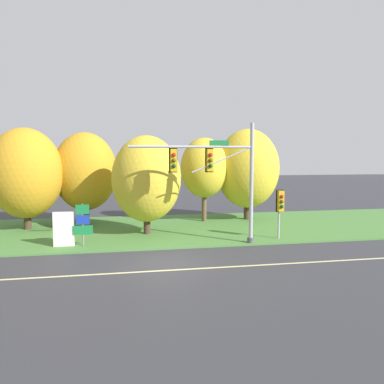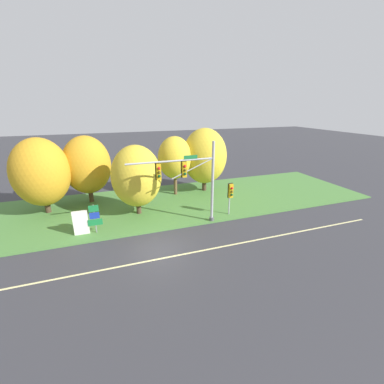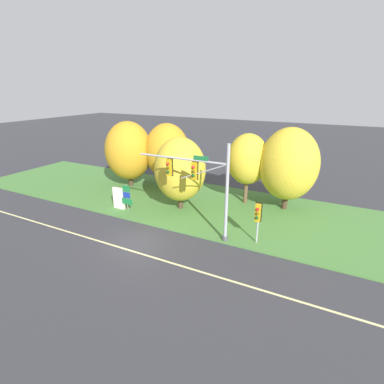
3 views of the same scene
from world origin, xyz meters
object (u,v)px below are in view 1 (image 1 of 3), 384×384
object	(u,v)px
tree_mid_verge	(204,168)
tree_tall_centre	(247,169)
info_kiosk	(64,229)
tree_nearest_road	(26,173)
tree_behind_signpost	(147,179)
traffic_signal_mast	(219,171)
pedestrian_signal_near_kerb	(280,204)
tree_left_of_mast	(85,172)
route_sign_post	(83,222)

from	to	relation	value
tree_mid_verge	tree_tall_centre	xyz separation A→B (m)	(3.51, 0.21, -0.08)
tree_mid_verge	info_kiosk	distance (m)	11.84
tree_nearest_road	tree_mid_verge	distance (m)	12.59
info_kiosk	tree_behind_signpost	bearing A→B (deg)	28.39
tree_nearest_road	tree_mid_verge	xyz separation A→B (m)	(12.55, 0.91, 0.27)
traffic_signal_mast	tree_tall_centre	size ratio (longest dim) A/B	1.00
pedestrian_signal_near_kerb	tree_nearest_road	bearing A→B (deg)	158.52
tree_nearest_road	tree_tall_centre	distance (m)	16.10
tree_mid_verge	tree_tall_centre	distance (m)	3.52
tree_tall_centre	tree_behind_signpost	bearing A→B (deg)	-152.93
tree_mid_verge	tree_left_of_mast	bearing A→B (deg)	175.78
tree_tall_centre	info_kiosk	xyz separation A→B (m)	(-12.89, -6.73, -3.05)
tree_behind_signpost	pedestrian_signal_near_kerb	bearing A→B (deg)	-21.91
traffic_signal_mast	tree_tall_centre	xyz separation A→B (m)	(4.40, 7.84, -0.12)
tree_mid_verge	info_kiosk	size ratio (longest dim) A/B	3.35
traffic_signal_mast	tree_nearest_road	xyz separation A→B (m)	(-11.66, 6.72, -0.31)
route_sign_post	tree_nearest_road	size ratio (longest dim) A/B	0.34
route_sign_post	tree_mid_verge	bearing A→B (deg)	38.60
tree_behind_signpost	info_kiosk	world-z (taller)	tree_behind_signpost
route_sign_post	tree_behind_signpost	size ratio (longest dim) A/B	0.37
traffic_signal_mast	tree_mid_verge	distance (m)	7.68
tree_nearest_road	tree_behind_signpost	size ratio (longest dim) A/B	1.10
pedestrian_signal_near_kerb	route_sign_post	size ratio (longest dim) A/B	1.26
tree_tall_centre	route_sign_post	bearing A→B (deg)	-149.91
traffic_signal_mast	tree_tall_centre	distance (m)	8.99
route_sign_post	tree_left_of_mast	bearing A→B (deg)	93.57
traffic_signal_mast	route_sign_post	xyz separation A→B (m)	(-7.45, 0.97, -2.78)
pedestrian_signal_near_kerb	tree_left_of_mast	size ratio (longest dim) A/B	0.44
tree_left_of_mast	tree_nearest_road	bearing A→B (deg)	-157.36
traffic_signal_mast	tree_left_of_mast	distance (m)	11.45
tree_left_of_mast	traffic_signal_mast	bearing A→B (deg)	-46.32
info_kiosk	route_sign_post	bearing A→B (deg)	-7.76
tree_mid_verge	tree_nearest_road	bearing A→B (deg)	-175.83
tree_nearest_road	tree_tall_centre	world-z (taller)	tree_tall_centre
traffic_signal_mast	route_sign_post	world-z (taller)	traffic_signal_mast
tree_nearest_road	traffic_signal_mast	bearing A→B (deg)	-29.95
tree_tall_centre	info_kiosk	bearing A→B (deg)	-152.44
tree_behind_signpost	tree_mid_verge	size ratio (longest dim) A/B	0.98
tree_left_of_mast	tree_behind_signpost	size ratio (longest dim) A/B	1.07
tree_left_of_mast	route_sign_post	bearing A→B (deg)	-86.43
tree_behind_signpost	info_kiosk	size ratio (longest dim) A/B	3.30
route_sign_post	tree_tall_centre	world-z (taller)	tree_tall_centre
tree_mid_verge	pedestrian_signal_near_kerb	bearing A→B (deg)	-66.53
pedestrian_signal_near_kerb	tree_behind_signpost	distance (m)	8.42
pedestrian_signal_near_kerb	tree_tall_centre	xyz separation A→B (m)	(0.45, 7.26, 1.87)
pedestrian_signal_near_kerb	route_sign_post	world-z (taller)	pedestrian_signal_near_kerb
traffic_signal_mast	route_sign_post	bearing A→B (deg)	172.58
tree_left_of_mast	tree_behind_signpost	bearing A→B (deg)	-47.93
tree_nearest_road	tree_tall_centre	size ratio (longest dim) A/B	0.97
route_sign_post	info_kiosk	xyz separation A→B (m)	(-1.04, 0.14, -0.39)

